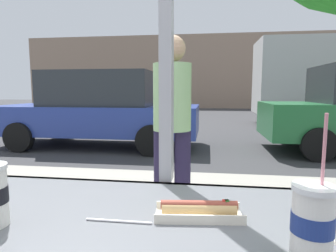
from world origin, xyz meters
The scene contains 8 objects.
ground_plane centered at (0.00, 8.00, 0.00)m, with size 60.00×60.00×0.00m, color #38383A.
sidewalk_strip centered at (0.00, 1.60, 0.07)m, with size 16.00×2.80×0.14m, color #9E998E.
building_facade_far centered at (0.00, 21.24, 2.71)m, with size 28.00×1.20×5.42m, color gray.
soda_cup_left centered at (0.39, -0.45, 1.04)m, with size 0.09×0.09×0.33m.
hotdog_tray_far centered at (0.15, -0.27, 0.97)m, with size 0.26×0.13×0.05m.
loose_straw centered at (-0.08, -0.33, 0.95)m, with size 0.01×0.01×0.19m, color white.
parked_car_blue centered at (-2.38, 5.43, 0.88)m, with size 4.68×1.97×1.75m.
pedestrian centered at (-0.13, 1.34, 1.08)m, with size 0.32×0.32×1.63m.
Camera 1 is at (0.17, -1.08, 1.32)m, focal length 30.89 mm.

